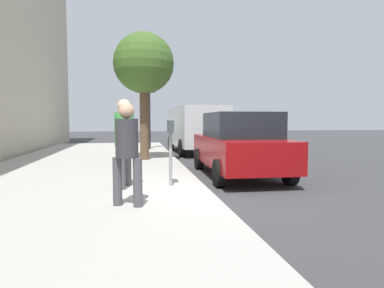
% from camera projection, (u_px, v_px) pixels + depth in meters
% --- Properties ---
extents(ground_plane, '(80.00, 80.00, 0.00)m').
position_uv_depth(ground_plane, '(205.00, 192.00, 7.16)').
color(ground_plane, '#38383A').
rests_on(ground_plane, ground).
extents(sidewalk_slab, '(28.00, 6.00, 0.15)m').
position_uv_depth(sidewalk_slab, '(60.00, 194.00, 6.65)').
color(sidewalk_slab, '#A8A59E').
rests_on(sidewalk_slab, ground_plane).
extents(parking_meter, '(0.36, 0.12, 1.41)m').
position_uv_depth(parking_meter, '(170.00, 139.00, 7.02)').
color(parking_meter, gray).
rests_on(parking_meter, sidewalk_slab).
extents(pedestrian_at_meter, '(0.54, 0.40, 1.85)m').
position_uv_depth(pedestrian_at_meter, '(124.00, 135.00, 6.84)').
color(pedestrian_at_meter, '#47474C').
rests_on(pedestrian_at_meter, sidewalk_slab).
extents(pedestrian_bystander, '(0.37, 0.48, 1.69)m').
position_uv_depth(pedestrian_bystander, '(127.00, 147.00, 5.36)').
color(pedestrian_bystander, '#47474C').
rests_on(pedestrian_bystander, sidewalk_slab).
extents(parked_sedan_near, '(4.44, 2.05, 1.77)m').
position_uv_depth(parked_sedan_near, '(239.00, 144.00, 9.12)').
color(parked_sedan_near, maroon).
rests_on(parked_sedan_near, ground_plane).
extents(parked_van_far, '(5.27, 2.26, 2.18)m').
position_uv_depth(parked_van_far, '(195.00, 127.00, 15.76)').
color(parked_van_far, silver).
rests_on(parked_van_far, ground_plane).
extents(street_tree, '(2.14, 2.14, 4.50)m').
position_uv_depth(street_tree, '(144.00, 65.00, 11.61)').
color(street_tree, brown).
rests_on(street_tree, sidewalk_slab).
extents(traffic_signal, '(0.24, 0.44, 3.60)m').
position_uv_depth(traffic_signal, '(151.00, 99.00, 16.11)').
color(traffic_signal, black).
rests_on(traffic_signal, sidewalk_slab).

